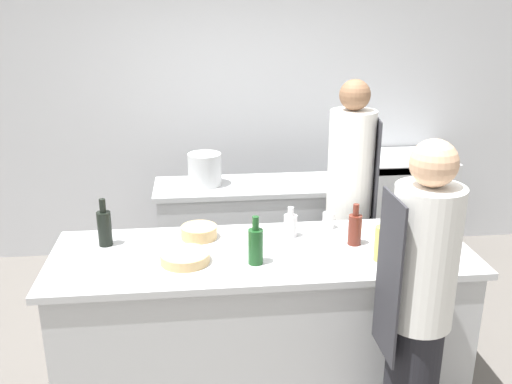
# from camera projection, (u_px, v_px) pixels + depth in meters

# --- Properties ---
(ground_plane) EXTENTS (16.00, 16.00, 0.00)m
(ground_plane) POSITION_uv_depth(u_px,v_px,m) (262.00, 382.00, 3.67)
(ground_plane) COLOR #605B56
(wall_back) EXTENTS (8.00, 0.06, 2.80)m
(wall_back) POSITION_uv_depth(u_px,v_px,m) (235.00, 106.00, 5.22)
(wall_back) COLOR silver
(wall_back) RESTS_ON ground_plane
(prep_counter) EXTENTS (2.48, 0.86, 0.92)m
(prep_counter) POSITION_uv_depth(u_px,v_px,m) (262.00, 319.00, 3.52)
(prep_counter) COLOR #B7BABC
(prep_counter) RESTS_ON ground_plane
(pass_counter) EXTENTS (1.66, 0.55, 0.92)m
(pass_counter) POSITION_uv_depth(u_px,v_px,m) (258.00, 236.00, 4.73)
(pass_counter) COLOR #B7BABC
(pass_counter) RESTS_ON ground_plane
(oven_range) EXTENTS (0.88, 0.67, 0.98)m
(oven_range) POSITION_uv_depth(u_px,v_px,m) (396.00, 207.00, 5.30)
(oven_range) COLOR #B7BABC
(oven_range) RESTS_ON ground_plane
(chef_at_prep_near) EXTENTS (0.34, 0.33, 1.74)m
(chef_at_prep_near) POSITION_uv_depth(u_px,v_px,m) (418.00, 307.00, 2.83)
(chef_at_prep_near) COLOR black
(chef_at_prep_near) RESTS_ON ground_plane
(chef_at_stove) EXTENTS (0.36, 0.34, 1.82)m
(chef_at_stove) POSITION_uv_depth(u_px,v_px,m) (349.00, 203.00, 4.15)
(chef_at_stove) COLOR black
(chef_at_stove) RESTS_ON ground_plane
(bottle_olive_oil) EXTENTS (0.08, 0.08, 0.26)m
(bottle_olive_oil) POSITION_uv_depth(u_px,v_px,m) (355.00, 228.00, 3.43)
(bottle_olive_oil) COLOR #5B2319
(bottle_olive_oil) RESTS_ON prep_counter
(bottle_vinegar) EXTENTS (0.08, 0.08, 0.30)m
(bottle_vinegar) POSITION_uv_depth(u_px,v_px,m) (104.00, 227.00, 3.41)
(bottle_vinegar) COLOR black
(bottle_vinegar) RESTS_ON prep_counter
(bottle_wine) EXTENTS (0.09, 0.09, 0.28)m
(bottle_wine) POSITION_uv_depth(u_px,v_px,m) (382.00, 242.00, 3.22)
(bottle_wine) COLOR #B2A84C
(bottle_wine) RESTS_ON prep_counter
(bottle_cooking_oil) EXTENTS (0.08, 0.08, 0.28)m
(bottle_cooking_oil) POSITION_uv_depth(u_px,v_px,m) (256.00, 245.00, 3.18)
(bottle_cooking_oil) COLOR #19471E
(bottle_cooking_oil) RESTS_ON prep_counter
(bottle_sauce) EXTENTS (0.08, 0.08, 0.19)m
(bottle_sauce) POSITION_uv_depth(u_px,v_px,m) (290.00, 225.00, 3.55)
(bottle_sauce) COLOR silver
(bottle_sauce) RESTS_ON prep_counter
(bowl_mixing_large) EXTENTS (0.28, 0.28, 0.06)m
(bowl_mixing_large) POSITION_uv_depth(u_px,v_px,m) (185.00, 257.00, 3.22)
(bowl_mixing_large) COLOR tan
(bowl_mixing_large) RESTS_ON prep_counter
(bowl_prep_small) EXTENTS (0.22, 0.22, 0.08)m
(bowl_prep_small) POSITION_uv_depth(u_px,v_px,m) (199.00, 232.00, 3.54)
(bowl_prep_small) COLOR tan
(bowl_prep_small) RESTS_ON prep_counter
(cup) EXTENTS (0.08, 0.08, 0.10)m
(cup) POSITION_uv_depth(u_px,v_px,m) (328.00, 220.00, 3.69)
(cup) COLOR white
(cup) RESTS_ON prep_counter
(cutting_board) EXTENTS (0.32, 0.18, 0.01)m
(cutting_board) POSITION_uv_depth(u_px,v_px,m) (406.00, 236.00, 3.56)
(cutting_board) COLOR tan
(cutting_board) RESTS_ON prep_counter
(stockpot) EXTENTS (0.27, 0.27, 0.26)m
(stockpot) POSITION_uv_depth(u_px,v_px,m) (205.00, 169.00, 4.51)
(stockpot) COLOR #B7BABC
(stockpot) RESTS_ON pass_counter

